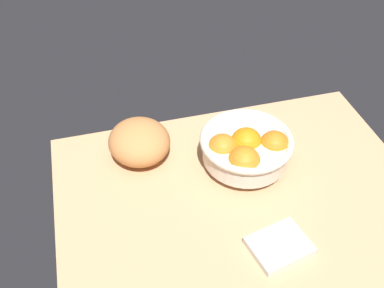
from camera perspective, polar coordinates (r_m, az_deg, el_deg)
The scene contains 4 objects.
ground_plane at distance 98.93cm, azimuth 6.39°, elevation -7.49°, with size 79.81×59.76×3.00cm, color tan.
fruit_bowl at distance 100.74cm, azimuth 7.01°, elevation -0.55°, with size 21.30×21.30×10.01cm.
bread_loaf at distance 103.73cm, azimuth -6.82°, elevation 0.30°, with size 14.97×14.34×9.11cm, color #CB8146.
napkin_folded at distance 90.46cm, azimuth 11.21°, elevation -12.77°, with size 11.37×8.88×1.58cm, color silver.
Camera 1 is at (26.58, 57.51, 74.49)cm, focal length 41.29 mm.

